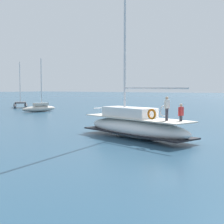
# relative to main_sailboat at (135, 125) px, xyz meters

# --- Properties ---
(ground_plane) EXTENTS (400.00, 400.00, 0.00)m
(ground_plane) POSITION_rel_main_sailboat_xyz_m (0.96, -1.85, -0.92)
(ground_plane) COLOR #284C66
(main_sailboat) EXTENTS (5.42, 9.86, 14.28)m
(main_sailboat) POSITION_rel_main_sailboat_xyz_m (0.00, 0.00, 0.00)
(main_sailboat) COLOR white
(main_sailboat) RESTS_ON ground
(moored_catamaran) EXTENTS (5.85, 2.64, 7.91)m
(moored_catamaran) POSITION_rel_main_sailboat_xyz_m (15.21, 23.57, -0.32)
(moored_catamaran) COLOR #B7B2A8
(moored_catamaran) RESTS_ON ground
(moored_cutter_left) EXTENTS (5.20, 5.39, 8.14)m
(moored_cutter_left) POSITION_rel_main_sailboat_xyz_m (20.81, 33.42, -0.31)
(moored_cutter_left) COLOR #4C4C51
(moored_cutter_left) RESTS_ON ground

